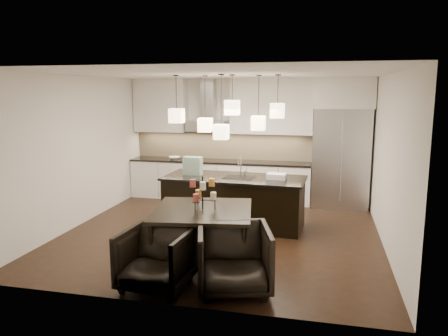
% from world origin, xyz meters
% --- Properties ---
extents(floor, '(5.50, 5.50, 0.02)m').
position_xyz_m(floor, '(0.00, 0.00, -0.01)').
color(floor, black).
rests_on(floor, ground).
extents(ceiling, '(5.50, 5.50, 0.02)m').
position_xyz_m(ceiling, '(0.00, 0.00, 2.81)').
color(ceiling, white).
rests_on(ceiling, wall_back).
extents(wall_back, '(5.50, 0.02, 2.80)m').
position_xyz_m(wall_back, '(0.00, 2.76, 1.40)').
color(wall_back, silver).
rests_on(wall_back, ground).
extents(wall_front, '(5.50, 0.02, 2.80)m').
position_xyz_m(wall_front, '(0.00, -2.76, 1.40)').
color(wall_front, silver).
rests_on(wall_front, ground).
extents(wall_left, '(0.02, 5.50, 2.80)m').
position_xyz_m(wall_left, '(-2.76, 0.00, 1.40)').
color(wall_left, silver).
rests_on(wall_left, ground).
extents(wall_right, '(0.02, 5.50, 2.80)m').
position_xyz_m(wall_right, '(2.76, 0.00, 1.40)').
color(wall_right, silver).
rests_on(wall_right, ground).
extents(refrigerator, '(1.20, 0.72, 2.15)m').
position_xyz_m(refrigerator, '(2.10, 2.38, 1.07)').
color(refrigerator, '#B7B7BA').
rests_on(refrigerator, floor).
extents(fridge_panel, '(1.26, 0.72, 0.65)m').
position_xyz_m(fridge_panel, '(2.10, 2.38, 2.47)').
color(fridge_panel, silver).
rests_on(fridge_panel, refrigerator).
extents(lower_cabinets, '(4.21, 0.62, 0.88)m').
position_xyz_m(lower_cabinets, '(-0.62, 2.43, 0.44)').
color(lower_cabinets, silver).
rests_on(lower_cabinets, floor).
extents(countertop, '(4.21, 0.66, 0.04)m').
position_xyz_m(countertop, '(-0.62, 2.43, 0.90)').
color(countertop, black).
rests_on(countertop, lower_cabinets).
extents(backsplash, '(4.21, 0.02, 0.63)m').
position_xyz_m(backsplash, '(-0.62, 2.73, 1.24)').
color(backsplash, '#BCAE8A').
rests_on(backsplash, countertop).
extents(upper_cab_left, '(1.25, 0.35, 1.25)m').
position_xyz_m(upper_cab_left, '(-2.10, 2.57, 2.17)').
color(upper_cab_left, silver).
rests_on(upper_cab_left, wall_back).
extents(upper_cab_right, '(1.85, 0.35, 1.25)m').
position_xyz_m(upper_cab_right, '(0.55, 2.57, 2.17)').
color(upper_cab_right, silver).
rests_on(upper_cab_right, wall_back).
extents(hood_canopy, '(0.90, 0.52, 0.24)m').
position_xyz_m(hood_canopy, '(-0.93, 2.48, 1.72)').
color(hood_canopy, '#B7B7BA').
rests_on(hood_canopy, wall_back).
extents(hood_chimney, '(0.30, 0.28, 0.96)m').
position_xyz_m(hood_chimney, '(-0.93, 2.59, 2.32)').
color(hood_chimney, '#B7B7BA').
rests_on(hood_chimney, hood_canopy).
extents(fruit_bowl, '(0.33, 0.33, 0.06)m').
position_xyz_m(fruit_bowl, '(-1.71, 2.38, 0.95)').
color(fruit_bowl, silver).
rests_on(fruit_bowl, countertop).
extents(island_body, '(2.59, 1.15, 0.89)m').
position_xyz_m(island_body, '(0.12, 0.51, 0.45)').
color(island_body, black).
rests_on(island_body, floor).
extents(island_top, '(2.67, 1.23, 0.04)m').
position_xyz_m(island_top, '(0.12, 0.51, 0.91)').
color(island_top, black).
rests_on(island_top, island_body).
extents(faucet, '(0.11, 0.25, 0.39)m').
position_xyz_m(faucet, '(0.23, 0.60, 1.13)').
color(faucet, silver).
rests_on(faucet, island_top).
extents(tote_bag, '(0.35, 0.20, 0.35)m').
position_xyz_m(tote_bag, '(-0.69, 0.55, 1.11)').
color(tote_bag, '#17452D').
rests_on(tote_bag, island_top).
extents(food_container, '(0.36, 0.26, 0.10)m').
position_xyz_m(food_container, '(0.92, 0.48, 0.98)').
color(food_container, silver).
rests_on(food_container, island_top).
extents(dining_table, '(1.59, 1.59, 0.83)m').
position_xyz_m(dining_table, '(0.06, -1.45, 0.42)').
color(dining_table, black).
rests_on(dining_table, floor).
extents(candelabra, '(0.46, 0.46, 0.49)m').
position_xyz_m(candelabra, '(0.06, -1.45, 1.08)').
color(candelabra, black).
rests_on(candelabra, dining_table).
extents(candle_a, '(0.10, 0.10, 0.11)m').
position_xyz_m(candle_a, '(0.22, -1.42, 1.03)').
color(candle_a, beige).
rests_on(candle_a, candelabra).
extents(candle_b, '(0.10, 0.10, 0.11)m').
position_xyz_m(candle_b, '(-0.03, -1.33, 1.03)').
color(candle_b, orange).
rests_on(candle_b, candelabra).
extents(candle_c, '(0.10, 0.10, 0.11)m').
position_xyz_m(candle_c, '(0.01, -1.59, 1.03)').
color(candle_c, '#9C3D38').
rests_on(candle_c, candelabra).
extents(candle_d, '(0.10, 0.10, 0.11)m').
position_xyz_m(candle_d, '(0.17, -1.33, 1.21)').
color(candle_d, orange).
rests_on(candle_d, candelabra).
extents(candle_e, '(0.10, 0.10, 0.11)m').
position_xyz_m(candle_e, '(-0.08, -1.45, 1.21)').
color(candle_e, '#9C3D38').
rests_on(candle_e, candelabra).
extents(candle_f, '(0.10, 0.10, 0.11)m').
position_xyz_m(candle_f, '(0.11, -1.58, 1.21)').
color(candle_f, beige).
rests_on(candle_f, candelabra).
extents(armchair_left, '(0.90, 0.92, 0.78)m').
position_xyz_m(armchair_left, '(-0.31, -2.35, 0.39)').
color(armchair_left, black).
rests_on(armchair_left, floor).
extents(armchair_right, '(1.12, 1.14, 0.84)m').
position_xyz_m(armchair_right, '(0.68, -2.19, 0.42)').
color(armchair_right, black).
rests_on(armchair_right, floor).
extents(pendant_a, '(0.24, 0.24, 0.26)m').
position_xyz_m(pendant_a, '(-0.93, 0.36, 2.06)').
color(pendant_a, '#FDDFB1').
rests_on(pendant_a, ceiling).
extents(pendant_b, '(0.24, 0.24, 0.26)m').
position_xyz_m(pendant_b, '(-0.47, 0.67, 1.88)').
color(pendant_b, '#FDDFB1').
rests_on(pendant_b, ceiling).
extents(pendant_c, '(0.24, 0.24, 0.26)m').
position_xyz_m(pendant_c, '(0.13, 0.28, 2.22)').
color(pendant_c, '#FDDFB1').
rests_on(pendant_c, ceiling).
extents(pendant_d, '(0.24, 0.24, 0.26)m').
position_xyz_m(pendant_d, '(0.54, 0.64, 1.93)').
color(pendant_d, '#FDDFB1').
rests_on(pendant_d, ceiling).
extents(pendant_e, '(0.24, 0.24, 0.26)m').
position_xyz_m(pendant_e, '(0.91, 0.47, 2.17)').
color(pendant_e, '#FDDFB1').
rests_on(pendant_e, ceiling).
extents(pendant_f, '(0.24, 0.24, 0.26)m').
position_xyz_m(pendant_f, '(-0.04, 0.13, 1.80)').
color(pendant_f, '#FDDFB1').
rests_on(pendant_f, ceiling).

